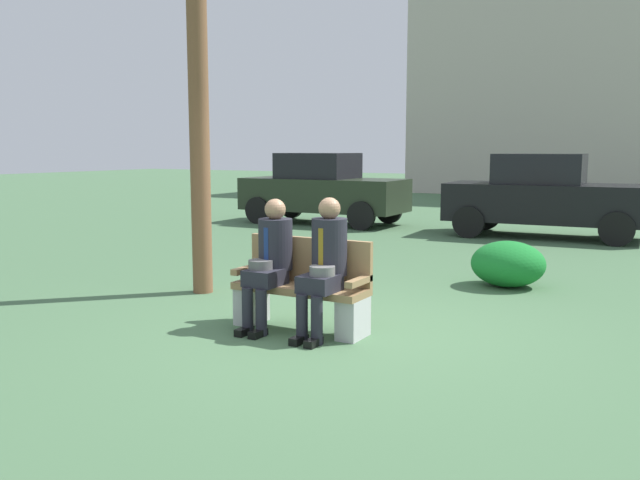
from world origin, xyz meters
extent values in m
plane|color=#456A46|center=(0.00, 0.00, 0.00)|extent=(80.00, 80.00, 0.00)
cube|color=#99754C|center=(-0.39, -0.13, 0.42)|extent=(1.36, 0.44, 0.07)
cube|color=#99754C|center=(-0.39, 0.06, 0.68)|extent=(1.36, 0.06, 0.45)
cube|color=#99754C|center=(-1.04, -0.13, 0.55)|extent=(0.08, 0.44, 0.06)
cube|color=#99754C|center=(0.25, -0.13, 0.55)|extent=(0.08, 0.44, 0.06)
cube|color=beige|center=(-0.98, -0.13, 0.19)|extent=(0.20, 0.37, 0.38)
cube|color=beige|center=(0.19, -0.13, 0.19)|extent=(0.20, 0.37, 0.38)
cube|color=#23232D|center=(-0.69, -0.30, 0.53)|extent=(0.32, 0.38, 0.16)
cylinder|color=#23232D|center=(-0.77, -0.49, 0.23)|extent=(0.11, 0.11, 0.45)
cylinder|color=#23232D|center=(-0.61, -0.49, 0.23)|extent=(0.11, 0.11, 0.45)
cube|color=black|center=(-0.77, -0.55, 0.04)|extent=(0.09, 0.22, 0.07)
cube|color=black|center=(-0.61, -0.55, 0.04)|extent=(0.09, 0.22, 0.07)
cylinder|color=#23232D|center=(-0.69, -0.11, 0.83)|extent=(0.34, 0.34, 0.51)
cube|color=navy|center=(-0.69, -0.28, 0.85)|extent=(0.05, 0.01, 0.32)
sphere|color=#9E7556|center=(-0.69, -0.11, 1.18)|extent=(0.21, 0.21, 0.21)
cylinder|color=#595959|center=(-0.73, -0.32, 0.66)|extent=(0.24, 0.24, 0.09)
cube|color=#23232D|center=(-0.08, -0.30, 0.53)|extent=(0.32, 0.38, 0.16)
cylinder|color=#23232D|center=(-0.16, -0.49, 0.23)|extent=(0.11, 0.11, 0.45)
cylinder|color=#23232D|center=(0.00, -0.49, 0.23)|extent=(0.11, 0.11, 0.45)
cube|color=black|center=(-0.16, -0.55, 0.04)|extent=(0.09, 0.22, 0.07)
cube|color=black|center=(0.00, -0.55, 0.04)|extent=(0.09, 0.22, 0.07)
cylinder|color=#23232D|center=(-0.08, -0.11, 0.85)|extent=(0.34, 0.34, 0.54)
cube|color=olive|center=(-0.08, -0.28, 0.87)|extent=(0.05, 0.01, 0.35)
sphere|color=#9E7556|center=(-0.08, -0.11, 1.22)|extent=(0.21, 0.21, 0.21)
cylinder|color=slate|center=(-0.04, -0.32, 0.66)|extent=(0.24, 0.24, 0.09)
cylinder|color=brown|center=(-2.36, 0.79, 2.34)|extent=(0.24, 0.24, 4.68)
ellipsoid|color=#1A792C|center=(0.87, 3.00, 0.30)|extent=(0.95, 0.87, 0.60)
cube|color=#232D1E|center=(-4.83, 8.33, 0.70)|extent=(3.91, 1.60, 0.76)
cube|color=black|center=(-4.98, 8.33, 1.38)|extent=(1.71, 1.38, 0.60)
cylinder|color=black|center=(-3.47, 9.12, 0.32)|extent=(0.64, 0.15, 0.64)
cylinder|color=black|center=(-3.46, 7.56, 0.32)|extent=(0.64, 0.15, 0.64)
cylinder|color=black|center=(-6.20, 9.10, 0.32)|extent=(0.64, 0.15, 0.64)
cylinder|color=black|center=(-6.19, 7.54, 0.32)|extent=(0.64, 0.15, 0.64)
cube|color=black|center=(0.30, 8.33, 0.70)|extent=(3.98, 1.77, 0.76)
cube|color=black|center=(0.15, 8.32, 1.38)|extent=(1.77, 1.45, 0.60)
cylinder|color=black|center=(1.62, 9.18, 0.32)|extent=(0.65, 0.18, 0.64)
cylinder|color=black|center=(1.70, 7.63, 0.32)|extent=(0.65, 0.18, 0.64)
cylinder|color=black|center=(-1.11, 9.03, 0.32)|extent=(0.65, 0.18, 0.64)
cylinder|color=black|center=(-1.02, 7.48, 0.32)|extent=(0.65, 0.18, 0.64)
cube|color=#BDB1A6|center=(-0.27, 23.97, 4.91)|extent=(14.50, 7.85, 9.81)
camera|label=1|loc=(2.95, -5.68, 1.78)|focal=37.78mm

